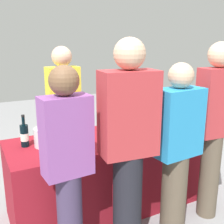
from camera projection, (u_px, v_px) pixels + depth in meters
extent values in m
plane|color=gray|center=(112.00, 204.00, 3.03)|extent=(12.00, 12.00, 0.00)
cube|color=maroon|center=(112.00, 171.00, 2.93)|extent=(2.08, 0.76, 0.79)
cylinder|color=black|center=(25.00, 136.00, 2.52)|extent=(0.07, 0.07, 0.20)
cylinder|color=black|center=(23.00, 121.00, 2.49)|extent=(0.03, 0.03, 0.08)
cylinder|color=black|center=(23.00, 116.00, 2.48)|extent=(0.03, 0.03, 0.02)
cylinder|color=silver|center=(25.00, 137.00, 2.53)|extent=(0.07, 0.07, 0.07)
cylinder|color=black|center=(71.00, 127.00, 2.77)|extent=(0.07, 0.07, 0.21)
cylinder|color=black|center=(71.00, 112.00, 2.74)|extent=(0.03, 0.03, 0.09)
cylinder|color=maroon|center=(71.00, 107.00, 2.72)|extent=(0.03, 0.03, 0.02)
cylinder|color=silver|center=(72.00, 128.00, 2.78)|extent=(0.07, 0.07, 0.07)
cylinder|color=black|center=(111.00, 120.00, 2.96)|extent=(0.08, 0.08, 0.23)
cylinder|color=black|center=(111.00, 106.00, 2.92)|extent=(0.03, 0.03, 0.08)
cylinder|color=maroon|center=(111.00, 102.00, 2.91)|extent=(0.03, 0.03, 0.02)
cylinder|color=silver|center=(111.00, 121.00, 2.97)|extent=(0.08, 0.08, 0.08)
cylinder|color=black|center=(124.00, 121.00, 2.98)|extent=(0.08, 0.08, 0.21)
cylinder|color=black|center=(124.00, 108.00, 2.94)|extent=(0.03, 0.03, 0.08)
cylinder|color=gold|center=(124.00, 104.00, 2.93)|extent=(0.03, 0.03, 0.02)
cylinder|color=silver|center=(124.00, 122.00, 2.98)|extent=(0.08, 0.08, 0.07)
cylinder|color=black|center=(154.00, 116.00, 3.19)|extent=(0.07, 0.07, 0.20)
cylinder|color=black|center=(155.00, 104.00, 3.16)|extent=(0.03, 0.03, 0.08)
cylinder|color=maroon|center=(155.00, 100.00, 3.15)|extent=(0.03, 0.03, 0.02)
cylinder|color=silver|center=(154.00, 117.00, 3.20)|extent=(0.07, 0.07, 0.07)
cylinder|color=silver|center=(58.00, 151.00, 2.45)|extent=(0.06, 0.06, 0.00)
cylinder|color=silver|center=(58.00, 146.00, 2.44)|extent=(0.01, 0.01, 0.07)
sphere|color=silver|center=(57.00, 139.00, 2.42)|extent=(0.06, 0.06, 0.06)
cylinder|color=silver|center=(103.00, 145.00, 2.58)|extent=(0.07, 0.07, 0.00)
cylinder|color=silver|center=(103.00, 141.00, 2.57)|extent=(0.01, 0.01, 0.07)
sphere|color=silver|center=(103.00, 134.00, 2.56)|extent=(0.07, 0.07, 0.07)
sphere|color=#590C19|center=(103.00, 136.00, 2.56)|extent=(0.04, 0.04, 0.04)
cylinder|color=silver|center=(176.00, 131.00, 2.98)|extent=(0.06, 0.06, 0.00)
cylinder|color=silver|center=(176.00, 128.00, 2.97)|extent=(0.01, 0.01, 0.06)
sphere|color=silver|center=(177.00, 122.00, 2.95)|extent=(0.07, 0.07, 0.07)
sphere|color=#590C19|center=(177.00, 123.00, 2.96)|extent=(0.04, 0.04, 0.04)
cylinder|color=silver|center=(45.00, 137.00, 2.54)|extent=(0.20, 0.20, 0.17)
cylinder|color=#3F3351|center=(66.00, 154.00, 3.32)|extent=(0.20, 0.20, 0.83)
cube|color=yellow|center=(63.00, 94.00, 3.14)|extent=(0.36, 0.21, 0.62)
sphere|color=#D8AD8C|center=(62.00, 56.00, 3.03)|extent=(0.22, 0.22, 0.22)
cylinder|color=#3F3351|center=(70.00, 220.00, 2.14)|extent=(0.19, 0.19, 0.78)
cube|color=#8C4C99|center=(66.00, 136.00, 1.97)|extent=(0.36, 0.22, 0.59)
sphere|color=brown|center=(64.00, 80.00, 1.87)|extent=(0.21, 0.21, 0.21)
cylinder|color=black|center=(127.00, 203.00, 2.28)|extent=(0.24, 0.24, 0.87)
cube|color=#B23338|center=(129.00, 114.00, 2.09)|extent=(0.46, 0.28, 0.65)
sphere|color=#D8AD8C|center=(130.00, 54.00, 1.98)|extent=(0.24, 0.24, 0.24)
cylinder|color=brown|center=(174.00, 195.00, 2.50)|extent=(0.23, 0.23, 0.77)
cube|color=#268CCC|center=(178.00, 123.00, 2.33)|extent=(0.43, 0.26, 0.58)
sphere|color=#D8AD8C|center=(181.00, 75.00, 2.23)|extent=(0.21, 0.21, 0.21)
cylinder|color=brown|center=(209.00, 176.00, 2.76)|extent=(0.19, 0.19, 0.85)
cube|color=#B23338|center=(216.00, 103.00, 2.57)|extent=(0.37, 0.22, 0.64)
sphere|color=#D8AD8C|center=(221.00, 55.00, 2.46)|extent=(0.23, 0.23, 0.23)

